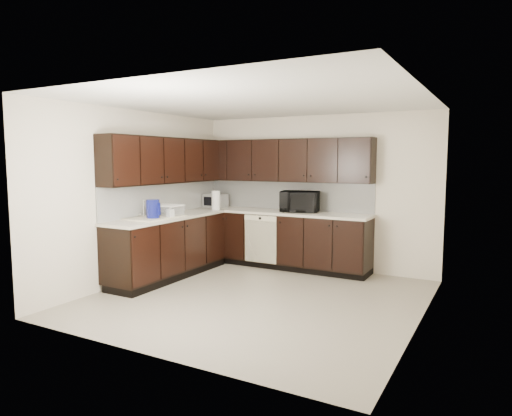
{
  "coord_description": "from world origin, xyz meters",
  "views": [
    {
      "loc": [
        2.75,
        -5.04,
        1.79
      ],
      "look_at": [
        -0.34,
        0.6,
        1.1
      ],
      "focal_mm": 32.0,
      "sensor_mm": 36.0,
      "label": 1
    }
  ],
  "objects_px": {
    "storage_bin": "(167,211)",
    "blue_pitcher": "(153,209)",
    "microwave": "(300,201)",
    "sink": "(155,222)",
    "toaster_oven": "(216,201)"
  },
  "relations": [
    {
      "from": "microwave",
      "to": "storage_bin",
      "type": "height_order",
      "value": "microwave"
    },
    {
      "from": "storage_bin",
      "to": "blue_pitcher",
      "type": "height_order",
      "value": "blue_pitcher"
    },
    {
      "from": "blue_pitcher",
      "to": "microwave",
      "type": "bearing_deg",
      "value": 74.37
    },
    {
      "from": "sink",
      "to": "microwave",
      "type": "relative_size",
      "value": 1.35
    },
    {
      "from": "sink",
      "to": "blue_pitcher",
      "type": "xyz_separation_m",
      "value": [
        0.06,
        -0.1,
        0.2
      ]
    },
    {
      "from": "microwave",
      "to": "toaster_oven",
      "type": "relative_size",
      "value": 1.63
    },
    {
      "from": "sink",
      "to": "storage_bin",
      "type": "height_order",
      "value": "sink"
    },
    {
      "from": "sink",
      "to": "toaster_oven",
      "type": "distance_m",
      "value": 1.7
    },
    {
      "from": "toaster_oven",
      "to": "blue_pitcher",
      "type": "relative_size",
      "value": 1.32
    },
    {
      "from": "blue_pitcher",
      "to": "toaster_oven",
      "type": "bearing_deg",
      "value": 116.58
    },
    {
      "from": "blue_pitcher",
      "to": "storage_bin",
      "type": "bearing_deg",
      "value": 120.09
    },
    {
      "from": "microwave",
      "to": "storage_bin",
      "type": "distance_m",
      "value": 2.13
    },
    {
      "from": "microwave",
      "to": "sink",
      "type": "bearing_deg",
      "value": -144.77
    },
    {
      "from": "storage_bin",
      "to": "sink",
      "type": "bearing_deg",
      "value": -93.23
    },
    {
      "from": "microwave",
      "to": "blue_pitcher",
      "type": "relative_size",
      "value": 2.15
    }
  ]
}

